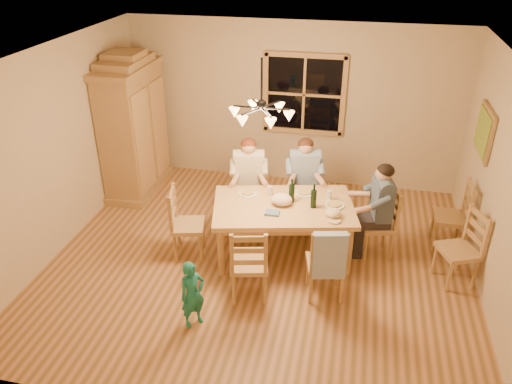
% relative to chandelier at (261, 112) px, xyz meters
% --- Properties ---
extents(floor, '(5.50, 5.50, 0.00)m').
position_rel_chandelier_xyz_m(floor, '(0.00, 0.00, -2.08)').
color(floor, brown).
rests_on(floor, ground).
extents(ceiling, '(5.50, 5.00, 0.02)m').
position_rel_chandelier_xyz_m(ceiling, '(0.00, 0.00, 0.62)').
color(ceiling, white).
rests_on(ceiling, wall_back).
extents(wall_back, '(5.50, 0.02, 2.70)m').
position_rel_chandelier_xyz_m(wall_back, '(0.00, 2.50, -0.73)').
color(wall_back, '#C0B088').
rests_on(wall_back, floor).
extents(wall_left, '(0.02, 5.00, 2.70)m').
position_rel_chandelier_xyz_m(wall_left, '(-2.75, 0.00, -0.73)').
color(wall_left, '#C0B088').
rests_on(wall_left, floor).
extents(wall_right, '(0.02, 5.00, 2.70)m').
position_rel_chandelier_xyz_m(wall_right, '(2.75, 0.00, -0.73)').
color(wall_right, '#C0B088').
rests_on(wall_right, floor).
extents(window, '(1.30, 0.06, 1.30)m').
position_rel_chandelier_xyz_m(window, '(0.20, 2.47, -0.53)').
color(window, black).
rests_on(window, wall_back).
extents(painting, '(0.06, 0.78, 0.64)m').
position_rel_chandelier_xyz_m(painting, '(2.71, 1.20, -0.48)').
color(painting, olive).
rests_on(painting, wall_right).
extents(chandelier, '(0.77, 0.68, 0.71)m').
position_rel_chandelier_xyz_m(chandelier, '(0.00, 0.00, 0.00)').
color(chandelier, black).
rests_on(chandelier, ceiling).
extents(armoire, '(0.66, 1.40, 2.30)m').
position_rel_chandelier_xyz_m(armoire, '(-2.42, 1.60, -1.02)').
color(armoire, olive).
rests_on(armoire, floor).
extents(dining_table, '(2.01, 1.48, 0.76)m').
position_rel_chandelier_xyz_m(dining_table, '(0.26, 0.22, -1.42)').
color(dining_table, tan).
rests_on(dining_table, floor).
extents(chair_far_left, '(0.52, 0.51, 0.99)m').
position_rel_chandelier_xyz_m(chair_far_left, '(-0.37, 0.95, -1.77)').
color(chair_far_left, '#A47C48').
rests_on(chair_far_left, floor).
extents(chair_far_right, '(0.52, 0.51, 0.99)m').
position_rel_chandelier_xyz_m(chair_far_right, '(0.41, 1.13, -1.77)').
color(chair_far_right, '#A47C48').
rests_on(chair_far_right, floor).
extents(chair_near_left, '(0.52, 0.51, 0.99)m').
position_rel_chandelier_xyz_m(chair_near_left, '(0.00, -0.72, -1.77)').
color(chair_near_left, '#A47C48').
rests_on(chair_near_left, floor).
extents(chair_near_right, '(0.52, 0.51, 0.99)m').
position_rel_chandelier_xyz_m(chair_near_right, '(0.89, -0.52, -1.77)').
color(chair_near_right, '#A47C48').
rests_on(chair_near_right, floor).
extents(chair_end_left, '(0.51, 0.52, 0.99)m').
position_rel_chandelier_xyz_m(chair_end_left, '(-0.97, -0.06, -1.77)').
color(chair_end_left, '#A47C48').
rests_on(chair_end_left, floor).
extents(chair_end_right, '(0.51, 0.52, 0.99)m').
position_rel_chandelier_xyz_m(chair_end_right, '(1.48, 0.50, -1.77)').
color(chair_end_right, '#A47C48').
rests_on(chair_end_right, floor).
extents(adult_woman, '(0.46, 0.49, 0.87)m').
position_rel_chandelier_xyz_m(adult_woman, '(-0.37, 0.95, -1.24)').
color(adult_woman, beige).
rests_on(adult_woman, floor).
extents(adult_plaid_man, '(0.46, 0.49, 0.87)m').
position_rel_chandelier_xyz_m(adult_plaid_man, '(0.41, 1.13, -1.24)').
color(adult_plaid_man, '#2D4F7D').
rests_on(adult_plaid_man, floor).
extents(adult_slate_man, '(0.49, 0.46, 0.87)m').
position_rel_chandelier_xyz_m(adult_slate_man, '(1.48, 0.50, -1.24)').
color(adult_slate_man, '#44556D').
rests_on(adult_slate_man, floor).
extents(towel, '(0.39, 0.18, 0.58)m').
position_rel_chandelier_xyz_m(towel, '(0.93, -0.70, -1.38)').
color(towel, '#92A6C6').
rests_on(towel, chair_near_right).
extents(wine_bottle_a, '(0.08, 0.08, 0.33)m').
position_rel_chandelier_xyz_m(wine_bottle_a, '(0.34, 0.33, -1.15)').
color(wine_bottle_a, black).
rests_on(wine_bottle_a, dining_table).
extents(wine_bottle_b, '(0.08, 0.08, 0.33)m').
position_rel_chandelier_xyz_m(wine_bottle_b, '(0.64, 0.24, -1.15)').
color(wine_bottle_b, black).
rests_on(wine_bottle_b, dining_table).
extents(plate_woman, '(0.26, 0.26, 0.02)m').
position_rel_chandelier_xyz_m(plate_woman, '(-0.26, 0.41, -1.31)').
color(plate_woman, white).
rests_on(plate_woman, dining_table).
extents(plate_plaid, '(0.26, 0.26, 0.02)m').
position_rel_chandelier_xyz_m(plate_plaid, '(0.48, 0.58, -1.31)').
color(plate_plaid, white).
rests_on(plate_plaid, dining_table).
extents(plate_slate, '(0.26, 0.26, 0.02)m').
position_rel_chandelier_xyz_m(plate_slate, '(0.90, 0.33, -1.31)').
color(plate_slate, white).
rests_on(plate_slate, dining_table).
extents(wine_glass_a, '(0.06, 0.06, 0.14)m').
position_rel_chandelier_xyz_m(wine_glass_a, '(0.04, 0.43, -1.25)').
color(wine_glass_a, silver).
rests_on(wine_glass_a, dining_table).
extents(wine_glass_b, '(0.06, 0.06, 0.14)m').
position_rel_chandelier_xyz_m(wine_glass_b, '(0.82, 0.47, -1.25)').
color(wine_glass_b, silver).
rests_on(wine_glass_b, dining_table).
extents(cap, '(0.20, 0.20, 0.11)m').
position_rel_chandelier_xyz_m(cap, '(0.91, 0.05, -1.26)').
color(cap, beige).
rests_on(cap, dining_table).
extents(napkin, '(0.21, 0.18, 0.03)m').
position_rel_chandelier_xyz_m(napkin, '(0.15, -0.03, -1.30)').
color(napkin, '#55789C').
rests_on(napkin, dining_table).
extents(cloth_bundle, '(0.28, 0.22, 0.15)m').
position_rel_chandelier_xyz_m(cloth_bundle, '(0.23, 0.21, -1.24)').
color(cloth_bundle, beige).
rests_on(cloth_bundle, dining_table).
extents(child, '(0.35, 0.35, 0.82)m').
position_rel_chandelier_xyz_m(child, '(-0.49, -1.33, -1.67)').
color(child, '#1A786E').
rests_on(child, floor).
extents(chair_spare_front, '(0.56, 0.57, 0.99)m').
position_rel_chandelier_xyz_m(chair_spare_front, '(2.45, 0.08, -1.77)').
color(chair_spare_front, '#A47C48').
rests_on(chair_spare_front, floor).
extents(chair_spare_back, '(0.43, 0.45, 0.99)m').
position_rel_chandelier_xyz_m(chair_spare_back, '(2.45, 0.89, -1.77)').
color(chair_spare_back, '#A47C48').
rests_on(chair_spare_back, floor).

